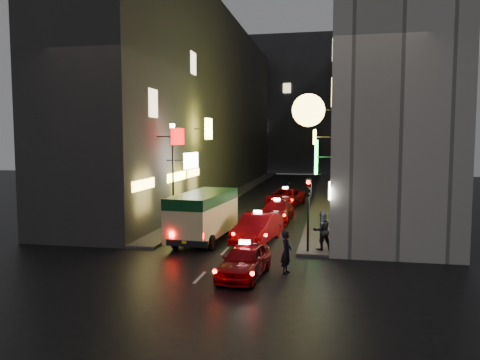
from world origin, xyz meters
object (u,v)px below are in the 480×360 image
Objects in this scene: minibus at (204,211)px; lamp_post at (173,169)px; pedestrian_crossing at (286,249)px; traffic_light at (308,199)px; taxi_near at (245,258)px.

lamp_post reaches higher than minibus.
lamp_post reaches higher than pedestrian_crossing.
traffic_light is (5.63, -2.00, 1.04)m from minibus.
lamp_post is (-5.92, 8.53, 2.96)m from taxi_near.
taxi_near is at bearing 125.37° from pedestrian_crossing.
lamp_post is at bearing 53.65° from pedestrian_crossing.
minibus is 3.12× the size of pedestrian_crossing.
taxi_near is 1.77m from pedestrian_crossing.
pedestrian_crossing is (4.93, -5.24, -0.65)m from minibus.
traffic_light is at bearing -2.53° from pedestrian_crossing.
pedestrian_crossing is 11.14m from lamp_post.
taxi_near is at bearing -119.70° from traffic_light.
traffic_light is at bearing 60.30° from taxi_near.
minibus is at bearing 52.88° from pedestrian_crossing.
taxi_near is (3.34, -6.00, -0.88)m from minibus.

